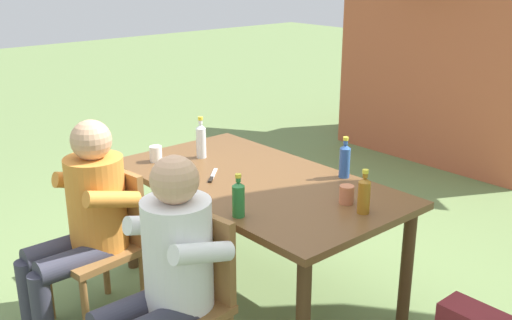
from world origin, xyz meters
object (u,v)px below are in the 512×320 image
(cup_terracotta, at_px, (347,195))
(table_knife, at_px, (212,176))
(person_in_white_shirt, at_px, (164,270))
(bottle_amber, at_px, (364,194))
(cup_white, at_px, (156,154))
(dining_table, at_px, (256,193))
(bottle_green, at_px, (238,198))
(person_in_plaid_shirt, at_px, (84,215))
(chair_near_right, at_px, (184,293))
(chair_near_left, at_px, (104,237))
(bottle_blue, at_px, (345,160))
(brick_kiosk, at_px, (466,28))
(bottle_clear, at_px, (201,140))

(cup_terracotta, relative_size, table_knife, 0.52)
(cup_terracotta, bearing_deg, person_in_white_shirt, -100.26)
(bottle_amber, height_order, cup_white, bottle_amber)
(dining_table, relative_size, bottle_green, 7.83)
(bottle_green, bearing_deg, person_in_plaid_shirt, -146.71)
(chair_near_right, xyz_separation_m, table_knife, (-0.59, 0.62, 0.27))
(dining_table, distance_m, bottle_amber, 0.75)
(chair_near_left, bearing_deg, cup_terracotta, 42.72)
(person_in_white_shirt, relative_size, bottle_green, 5.23)
(table_knife, bearing_deg, bottle_blue, 48.91)
(chair_near_left, height_order, brick_kiosk, brick_kiosk)
(person_in_plaid_shirt, relative_size, cup_white, 11.72)
(chair_near_left, relative_size, bottle_clear, 3.19)
(chair_near_right, relative_size, chair_near_left, 1.00)
(person_in_white_shirt, xyz_separation_m, table_knife, (-0.60, 0.73, 0.11))
(cup_white, bearing_deg, person_in_plaid_shirt, -66.93)
(bottle_clear, bearing_deg, chair_near_left, -80.39)
(cup_terracotta, bearing_deg, dining_table, -167.79)
(cup_terracotta, height_order, table_knife, cup_terracotta)
(bottle_amber, xyz_separation_m, bottle_blue, (-0.41, 0.33, 0.01))
(bottle_clear, xyz_separation_m, bottle_blue, (0.85, 0.42, -0.01))
(bottle_amber, height_order, cup_terracotta, bottle_amber)
(chair_near_right, distance_m, brick_kiosk, 4.62)
(chair_near_right, height_order, table_knife, chair_near_right)
(person_in_white_shirt, relative_size, bottle_clear, 4.32)
(person_in_white_shirt, bearing_deg, brick_kiosk, 105.24)
(chair_near_right, bearing_deg, cup_terracotta, 77.98)
(brick_kiosk, bearing_deg, table_knife, -80.55)
(chair_near_left, xyz_separation_m, bottle_amber, (1.13, 0.88, 0.37))
(dining_table, height_order, cup_terracotta, cup_terracotta)
(person_in_white_shirt, distance_m, bottle_amber, 1.06)
(chair_near_left, relative_size, bottle_amber, 3.74)
(chair_near_right, relative_size, table_knife, 4.66)
(bottle_green, xyz_separation_m, bottle_blue, (-0.03, 0.83, 0.01))
(bottle_green, height_order, cup_terracotta, bottle_green)
(person_in_plaid_shirt, height_order, bottle_amber, person_in_plaid_shirt)
(brick_kiosk, bearing_deg, person_in_white_shirt, -74.76)
(bottle_clear, height_order, brick_kiosk, brick_kiosk)
(cup_white, height_order, cup_terracotta, cup_white)
(dining_table, relative_size, bottle_amber, 7.59)
(dining_table, bearing_deg, bottle_amber, 7.36)
(person_in_white_shirt, bearing_deg, bottle_clear, 136.23)
(dining_table, height_order, bottle_amber, bottle_amber)
(bottle_amber, bearing_deg, table_knife, -164.21)
(bottle_clear, height_order, bottle_blue, bottle_clear)
(cup_terracotta, bearing_deg, brick_kiosk, 112.09)
(table_knife, bearing_deg, cup_terracotta, 20.55)
(person_in_plaid_shirt, bearing_deg, cup_white, 113.07)
(cup_white, distance_m, brick_kiosk, 3.90)
(bottle_blue, distance_m, cup_terracotta, 0.40)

